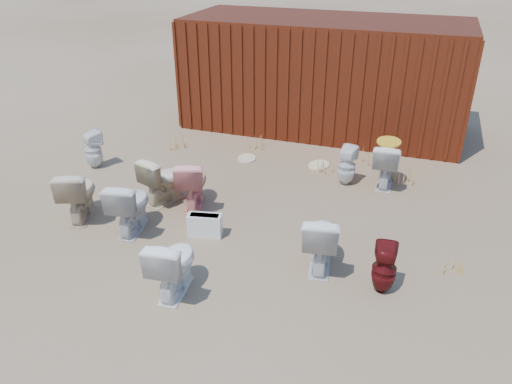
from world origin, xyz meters
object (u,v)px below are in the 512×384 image
(toilet_front_maroon, at_px, (384,269))
(toilet_back_beige_right, at_px, (164,179))
(toilet_back_e, at_px, (347,166))
(loose_tank, at_px, (205,225))
(toilet_back_beige_left, at_px, (78,193))
(toilet_front_a, at_px, (130,205))
(toilet_front_c, at_px, (173,264))
(toilet_front_e, at_px, (321,240))
(toilet_front_pink, at_px, (192,182))
(toilet_back_yellowlid, at_px, (386,164))
(toilet_back_a, at_px, (93,149))
(shipping_container, at_px, (324,75))

(toilet_front_maroon, bearing_deg, toilet_back_beige_right, -22.37)
(toilet_back_e, distance_m, loose_tank, 2.92)
(toilet_back_beige_right, height_order, loose_tank, toilet_back_beige_right)
(toilet_back_beige_right, relative_size, toilet_back_e, 1.14)
(toilet_back_e, relative_size, loose_tank, 1.43)
(toilet_front_maroon, height_order, toilet_back_beige_left, toilet_back_beige_left)
(toilet_front_a, bearing_deg, toilet_back_e, -146.15)
(toilet_front_a, height_order, toilet_front_maroon, toilet_front_a)
(toilet_front_c, height_order, toilet_front_e, toilet_front_e)
(toilet_front_a, distance_m, toilet_front_maroon, 3.75)
(toilet_back_beige_right, height_order, toilet_back_e, toilet_back_beige_right)
(toilet_front_pink, relative_size, toilet_back_e, 1.16)
(toilet_back_beige_right, bearing_deg, toilet_back_e, -130.18)
(toilet_front_pink, relative_size, toilet_back_yellowlid, 1.02)
(toilet_back_a, relative_size, toilet_back_e, 1.03)
(toilet_front_maroon, distance_m, toilet_back_beige_left, 4.72)
(loose_tank, bearing_deg, toilet_back_e, 43.45)
(toilet_front_c, bearing_deg, shipping_container, -99.54)
(toilet_back_a, bearing_deg, toilet_front_c, 167.76)
(toilet_front_e, bearing_deg, toilet_back_yellowlid, -110.22)
(toilet_front_pink, xyz_separation_m, toilet_front_c, (0.74, -2.11, -0.00))
(toilet_front_e, bearing_deg, toilet_back_a, -28.67)
(toilet_back_beige_left, xyz_separation_m, toilet_back_beige_right, (1.00, 0.91, -0.02))
(toilet_back_yellowlid, bearing_deg, toilet_front_a, 37.55)
(shipping_container, height_order, toilet_back_yellowlid, shipping_container)
(shipping_container, distance_m, toilet_front_a, 5.71)
(toilet_back_beige_right, bearing_deg, toilet_back_a, -2.56)
(toilet_front_c, distance_m, toilet_back_yellowlid, 4.44)
(toilet_back_beige_right, relative_size, loose_tank, 1.63)
(toilet_front_pink, distance_m, toilet_back_a, 2.53)
(shipping_container, distance_m, toilet_back_beige_left, 6.01)
(toilet_front_pink, xyz_separation_m, toilet_back_a, (-2.43, 0.72, -0.05))
(shipping_container, bearing_deg, toilet_back_beige_left, -116.67)
(toilet_back_a, bearing_deg, toilet_back_yellowlid, -139.33)
(toilet_front_maroon, relative_size, toilet_front_e, 0.80)
(toilet_front_a, distance_m, toilet_back_beige_left, 0.97)
(shipping_container, distance_m, toilet_back_yellowlid, 3.22)
(toilet_front_a, distance_m, loose_tank, 1.16)
(toilet_front_maroon, height_order, toilet_back_a, toilet_back_a)
(toilet_front_a, height_order, toilet_back_beige_right, toilet_front_a)
(toilet_front_pink, bearing_deg, toilet_front_maroon, 142.02)
(toilet_front_maroon, height_order, toilet_back_yellowlid, toilet_back_yellowlid)
(toilet_front_maroon, height_order, toilet_front_e, toilet_front_e)
(shipping_container, height_order, toilet_back_beige_right, shipping_container)
(toilet_back_yellowlid, bearing_deg, shipping_container, -57.93)
(toilet_front_maroon, bearing_deg, loose_tank, -14.02)
(toilet_front_e, xyz_separation_m, toilet_back_yellowlid, (0.55, 2.76, -0.02))
(shipping_container, xyz_separation_m, toilet_back_yellowlid, (1.73, -2.60, -0.79))
(toilet_front_a, bearing_deg, toilet_back_a, -51.83)
(toilet_front_maroon, xyz_separation_m, toilet_back_e, (-0.97, 2.84, 0.02))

